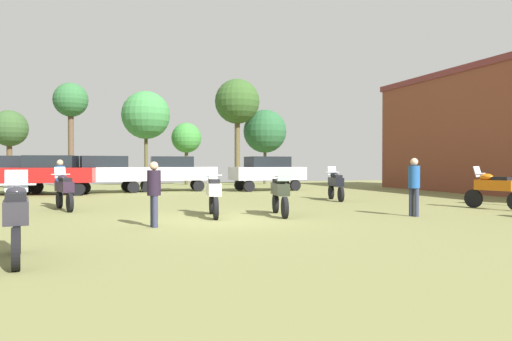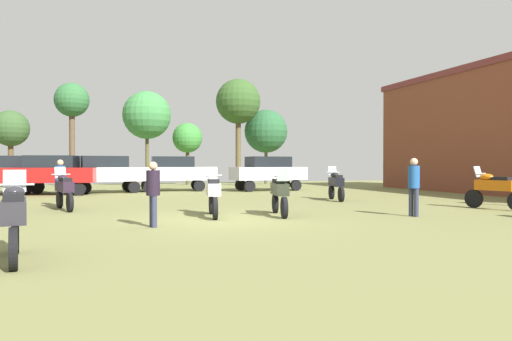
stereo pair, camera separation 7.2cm
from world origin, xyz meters
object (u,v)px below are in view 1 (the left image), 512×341
(motorcycle_5, at_px, (494,188))
(tree_6, at_px, (186,138))
(motorcycle_3, at_px, (213,192))
(person_1, at_px, (414,182))
(motorcycle_8, at_px, (64,189))
(car_1, at_px, (51,172))
(car_5, at_px, (6,172))
(person_2, at_px, (60,179))
(tree_7, at_px, (71,102))
(car_2, at_px, (172,171))
(car_4, at_px, (267,171))
(tree_8, at_px, (237,103))
(car_6, at_px, (103,171))
(tree_1, at_px, (146,115))
(motorcycle_4, at_px, (280,192))
(tree_3, at_px, (9,129))
(tree_5, at_px, (265,131))
(person_3, at_px, (154,189))
(motorcycle_7, at_px, (336,184))
(motorcycle_1, at_px, (16,217))

(motorcycle_5, relative_size, tree_6, 0.46)
(motorcycle_3, height_order, person_1, person_1)
(motorcycle_8, relative_size, car_1, 0.49)
(car_5, relative_size, person_2, 2.55)
(motorcycle_8, distance_m, tree_7, 17.61)
(car_2, relative_size, car_4, 1.00)
(tree_8, bearing_deg, car_6, -143.81)
(motorcycle_5, relative_size, motorcycle_8, 0.98)
(motorcycle_3, bearing_deg, tree_6, 90.80)
(car_5, xyz_separation_m, tree_1, (7.77, 6.42, 3.82))
(motorcycle_3, relative_size, motorcycle_4, 1.02)
(motorcycle_4, relative_size, tree_3, 0.43)
(tree_5, bearing_deg, car_4, -108.67)
(car_1, relative_size, car_4, 1.03)
(person_3, xyz_separation_m, tree_1, (1.84, 21.94, 4.04))
(car_1, distance_m, person_3, 14.37)
(car_4, relative_size, person_3, 2.70)
(person_3, distance_m, tree_1, 22.38)
(person_1, bearing_deg, tree_6, -17.21)
(motorcycle_7, distance_m, car_6, 12.74)
(motorcycle_7, relative_size, tree_7, 0.30)
(motorcycle_5, xyz_separation_m, person_1, (-4.04, -0.98, 0.30))
(car_2, distance_m, car_6, 3.88)
(motorcycle_5, relative_size, tree_5, 0.37)
(motorcycle_5, height_order, car_6, car_6)
(person_1, distance_m, tree_8, 22.34)
(car_2, distance_m, tree_7, 10.03)
(tree_6, distance_m, tree_8, 4.69)
(car_6, height_order, tree_5, tree_5)
(car_2, relative_size, car_5, 1.00)
(car_5, relative_size, tree_6, 0.95)
(person_1, xyz_separation_m, tree_3, (-14.48, 21.93, 2.78))
(car_4, xyz_separation_m, tree_7, (-11.21, 8.14, 4.56))
(motorcycle_1, bearing_deg, tree_3, 91.48)
(car_6, xyz_separation_m, tree_5, (12.21, 8.25, 2.96))
(tree_5, bearing_deg, motorcycle_8, -127.56)
(car_5, relative_size, tree_1, 0.66)
(motorcycle_4, xyz_separation_m, car_6, (-5.06, 13.25, 0.45))
(tree_5, bearing_deg, tree_7, -177.08)
(motorcycle_1, height_order, tree_6, tree_6)
(motorcycle_5, relative_size, car_1, 0.48)
(car_4, bearing_deg, person_2, 119.74)
(tree_7, bearing_deg, tree_8, -2.57)
(tree_7, bearing_deg, motorcycle_3, -76.04)
(person_3, xyz_separation_m, tree_3, (-6.80, 21.89, 2.86))
(motorcycle_5, bearing_deg, motorcycle_1, -178.45)
(tree_6, bearing_deg, person_3, -101.97)
(car_1, relative_size, tree_1, 0.68)
(motorcycle_1, distance_m, tree_7, 26.13)
(car_2, distance_m, tree_8, 9.86)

